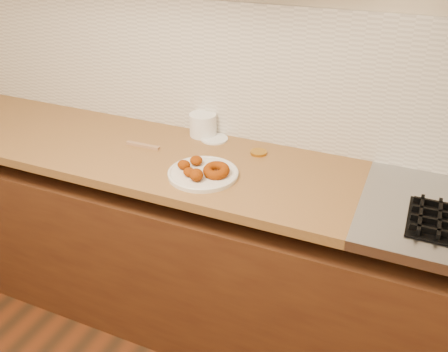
# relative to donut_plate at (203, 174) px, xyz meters

# --- Properties ---
(wall_back) EXTENTS (4.00, 0.02, 2.70)m
(wall_back) POSITION_rel_donut_plate_xyz_m (0.11, 0.42, 0.44)
(wall_back) COLOR #C1AF94
(wall_back) RESTS_ON ground
(base_cabinet) EXTENTS (3.60, 0.60, 0.77)m
(base_cabinet) POSITION_rel_donut_plate_xyz_m (0.11, 0.11, -0.52)
(base_cabinet) COLOR #502B13
(base_cabinet) RESTS_ON floor
(butcher_block) EXTENTS (2.30, 0.62, 0.04)m
(butcher_block) POSITION_rel_donut_plate_xyz_m (-0.54, 0.11, -0.03)
(butcher_block) COLOR #92623A
(butcher_block) RESTS_ON base_cabinet
(backsplash) EXTENTS (3.60, 0.02, 0.60)m
(backsplash) POSITION_rel_donut_plate_xyz_m (0.11, 0.40, 0.29)
(backsplash) COLOR beige
(backsplash) RESTS_ON wall_back
(donut_plate) EXTENTS (0.28, 0.28, 0.02)m
(donut_plate) POSITION_rel_donut_plate_xyz_m (0.00, 0.00, 0.00)
(donut_plate) COLOR silver
(donut_plate) RESTS_ON butcher_block
(ring_donut) EXTENTS (0.12, 0.12, 0.05)m
(ring_donut) POSITION_rel_donut_plate_xyz_m (0.06, 0.00, 0.03)
(ring_donut) COLOR #802C03
(ring_donut) RESTS_ON donut_plate
(fried_dough_chunks) EXTENTS (0.16, 0.20, 0.05)m
(fried_dough_chunks) POSITION_rel_donut_plate_xyz_m (-0.03, -0.02, 0.03)
(fried_dough_chunks) COLOR #802C03
(fried_dough_chunks) RESTS_ON donut_plate
(plastic_tub) EXTENTS (0.14, 0.14, 0.11)m
(plastic_tub) POSITION_rel_donut_plate_xyz_m (-0.17, 0.35, 0.04)
(plastic_tub) COLOR white
(plastic_tub) RESTS_ON butcher_block
(tub_lid) EXTENTS (0.13, 0.13, 0.01)m
(tub_lid) POSITION_rel_donut_plate_xyz_m (-0.10, 0.33, -0.00)
(tub_lid) COLOR white
(tub_lid) RESTS_ON butcher_block
(brass_jar_lid) EXTENTS (0.09, 0.09, 0.01)m
(brass_jar_lid) POSITION_rel_donut_plate_xyz_m (0.14, 0.27, -0.00)
(brass_jar_lid) COLOR #B98224
(brass_jar_lid) RESTS_ON butcher_block
(wooden_utensil) EXTENTS (0.16, 0.02, 0.01)m
(wooden_utensil) POSITION_rel_donut_plate_xyz_m (-0.36, 0.13, -0.00)
(wooden_utensil) COLOR #9B724F
(wooden_utensil) RESTS_ON butcher_block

